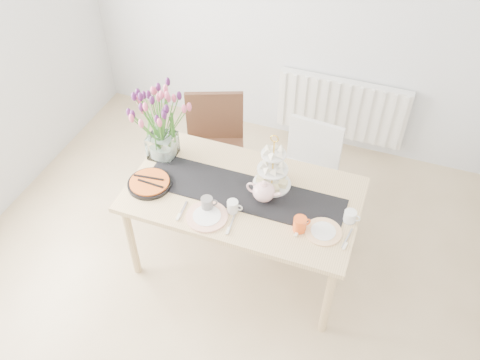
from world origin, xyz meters
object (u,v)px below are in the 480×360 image
(tart_tin, at_px, (150,183))
(mug_grey, at_px, (207,204))
(radiator, at_px, (341,109))
(chair_brown, at_px, (215,141))
(mug_white, at_px, (233,207))
(plate_left, at_px, (207,216))
(teapot, at_px, (264,192))
(plate_right, at_px, (323,232))
(cream_jug, at_px, (350,216))
(chair_white, at_px, (308,167))
(cake_stand, at_px, (272,173))
(tulip_vase, at_px, (158,115))
(mug_orange, at_px, (300,224))
(dining_table, at_px, (243,200))

(tart_tin, height_order, mug_grey, mug_grey)
(radiator, bearing_deg, chair_brown, -132.09)
(mug_white, bearing_deg, plate_left, -147.69)
(teapot, height_order, plate_right, teapot)
(cream_jug, bearing_deg, tart_tin, -165.45)
(chair_white, bearing_deg, plate_right, -64.98)
(cake_stand, relative_size, teapot, 1.61)
(cream_jug, bearing_deg, radiator, 110.38)
(mug_white, distance_m, plate_right, 0.61)
(tulip_vase, xyz_separation_m, plate_left, (0.54, -0.46, -0.37))
(tulip_vase, xyz_separation_m, mug_orange, (1.14, -0.36, -0.32))
(dining_table, bearing_deg, tart_tin, -166.39)
(chair_white, distance_m, tulip_vase, 1.27)
(tulip_vase, xyz_separation_m, tart_tin, (0.05, -0.32, -0.36))
(radiator, relative_size, mug_white, 13.39)
(mug_white, xyz_separation_m, mug_orange, (0.46, -0.00, 0.01))
(chair_white, bearing_deg, radiator, 90.94)
(chair_brown, bearing_deg, mug_grey, -92.13)
(dining_table, distance_m, plate_left, 0.34)
(chair_brown, xyz_separation_m, teapot, (0.64, -0.67, 0.27))
(dining_table, xyz_separation_m, mug_white, (-0.01, -0.19, 0.12))
(mug_orange, bearing_deg, plate_left, 150.08)
(chair_brown, height_order, mug_white, chair_brown)
(tart_tin, height_order, plate_left, tart_tin)
(cake_stand, height_order, mug_grey, cake_stand)
(chair_white, height_order, cream_jug, chair_white)
(mug_white, bearing_deg, tart_tin, 171.64)
(chair_white, bearing_deg, teapot, -97.30)
(plate_right, bearing_deg, cake_stand, 145.65)
(cake_stand, distance_m, plate_left, 0.54)
(tulip_vase, relative_size, mug_white, 7.56)
(radiator, distance_m, dining_table, 1.68)
(tulip_vase, height_order, mug_white, tulip_vase)
(plate_left, height_order, plate_right, plate_left)
(mug_orange, bearing_deg, cake_stand, 91.27)
(radiator, height_order, mug_grey, mug_grey)
(radiator, bearing_deg, dining_table, -103.31)
(dining_table, bearing_deg, mug_grey, -128.40)
(mug_white, height_order, plate_left, mug_white)
(tulip_vase, xyz_separation_m, teapot, (0.84, -0.18, -0.30))
(dining_table, height_order, mug_grey, mug_grey)
(chair_white, xyz_separation_m, cake_stand, (-0.15, -0.53, 0.35))
(chair_white, distance_m, plate_left, 1.09)
(mug_orange, bearing_deg, chair_brown, 97.76)
(chair_brown, bearing_deg, radiator, 26.46)
(mug_white, bearing_deg, cake_stand, 57.17)
(teapot, bearing_deg, plate_left, -130.88)
(chair_white, bearing_deg, mug_white, -104.69)
(plate_right, bearing_deg, teapot, 162.08)
(cream_jug, distance_m, mug_orange, 0.34)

